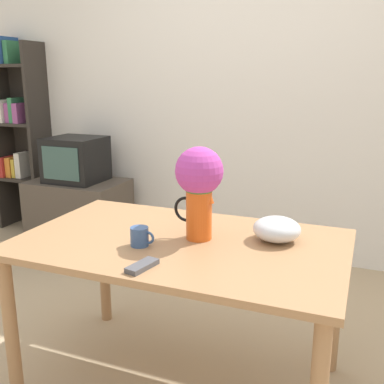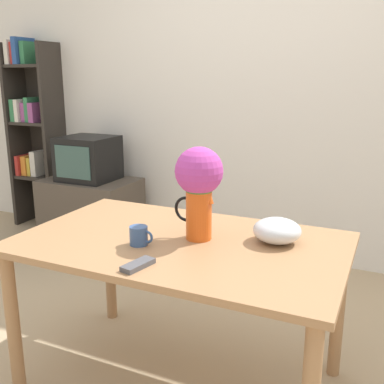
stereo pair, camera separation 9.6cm
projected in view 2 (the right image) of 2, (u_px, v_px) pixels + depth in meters
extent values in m
plane|color=tan|center=(149.00, 368.00, 2.25)|extent=(12.00, 12.00, 0.00)
cube|color=silver|center=(257.00, 92.00, 3.44)|extent=(8.00, 0.05, 2.60)
cube|color=#A3754C|center=(180.00, 243.00, 1.97)|extent=(1.42, 0.86, 0.03)
cylinder|color=#A3754C|center=(13.00, 325.00, 1.99)|extent=(0.06, 0.06, 0.69)
cylinder|color=#A3754C|center=(110.00, 263.00, 2.65)|extent=(0.06, 0.06, 0.69)
cylinder|color=#A3754C|center=(338.00, 309.00, 2.13)|extent=(0.06, 0.06, 0.69)
cylinder|color=#E05619|center=(199.00, 213.00, 1.96)|extent=(0.11, 0.11, 0.23)
cone|color=#E05619|center=(209.00, 197.00, 1.92)|extent=(0.04, 0.04, 0.06)
torus|color=black|center=(187.00, 209.00, 1.98)|extent=(0.12, 0.01, 0.12)
sphere|color=#3D7033|center=(199.00, 179.00, 1.92)|extent=(0.16, 0.16, 0.16)
sphere|color=#B23D99|center=(199.00, 171.00, 1.91)|extent=(0.21, 0.21, 0.21)
cylinder|color=#385689|center=(139.00, 236.00, 1.90)|extent=(0.08, 0.08, 0.08)
torus|color=#385689|center=(147.00, 237.00, 1.89)|extent=(0.06, 0.01, 0.06)
ellipsoid|color=silver|center=(277.00, 230.00, 1.93)|extent=(0.21, 0.21, 0.11)
cube|color=#4C4C51|center=(138.00, 265.00, 1.68)|extent=(0.08, 0.15, 0.02)
cube|color=#4C4238|center=(91.00, 212.00, 3.88)|extent=(0.78, 0.52, 0.57)
cube|color=black|center=(88.00, 158.00, 3.77)|extent=(0.44, 0.40, 0.37)
cube|color=#33514C|center=(72.00, 162.00, 3.58)|extent=(0.34, 0.01, 0.26)
cube|color=#2D2823|center=(19.00, 136.00, 4.34)|extent=(0.04, 0.29, 1.72)
cube|color=#2D2823|center=(55.00, 139.00, 4.16)|extent=(0.04, 0.29, 1.72)
cube|color=#2D2823|center=(47.00, 136.00, 4.37)|extent=(0.48, 0.01, 1.72)
cube|color=#2D2823|center=(40.00, 176.00, 4.34)|extent=(0.41, 0.27, 0.03)
cube|color=#B72D28|center=(25.00, 164.00, 4.37)|extent=(0.04, 0.24, 0.19)
cube|color=orange|center=(30.00, 165.00, 4.35)|extent=(0.06, 0.18, 0.19)
cube|color=gold|center=(34.00, 166.00, 4.33)|extent=(0.04, 0.16, 0.17)
cube|color=silver|center=(38.00, 163.00, 4.30)|extent=(0.06, 0.16, 0.24)
cube|color=#2D2823|center=(35.00, 123.00, 4.21)|extent=(0.41, 0.27, 0.03)
cube|color=#337A4C|center=(21.00, 110.00, 4.24)|extent=(0.05, 0.23, 0.20)
cube|color=silver|center=(25.00, 110.00, 4.22)|extent=(0.04, 0.25, 0.20)
cube|color=#934784|center=(30.00, 112.00, 4.20)|extent=(0.05, 0.19, 0.17)
cube|color=#337A4C|center=(34.00, 109.00, 4.17)|extent=(0.05, 0.21, 0.22)
cube|color=#934784|center=(39.00, 112.00, 4.16)|extent=(0.06, 0.24, 0.18)
cube|color=#2D2823|center=(30.00, 66.00, 4.09)|extent=(0.41, 0.27, 0.03)
cube|color=silver|center=(15.00, 53.00, 4.11)|extent=(0.05, 0.24, 0.21)
cube|color=#B72D28|center=(19.00, 54.00, 4.10)|extent=(0.04, 0.20, 0.19)
cube|color=#284C8E|center=(24.00, 51.00, 4.07)|extent=(0.05, 0.25, 0.24)
cube|color=#337A4C|center=(29.00, 53.00, 4.05)|extent=(0.05, 0.18, 0.20)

